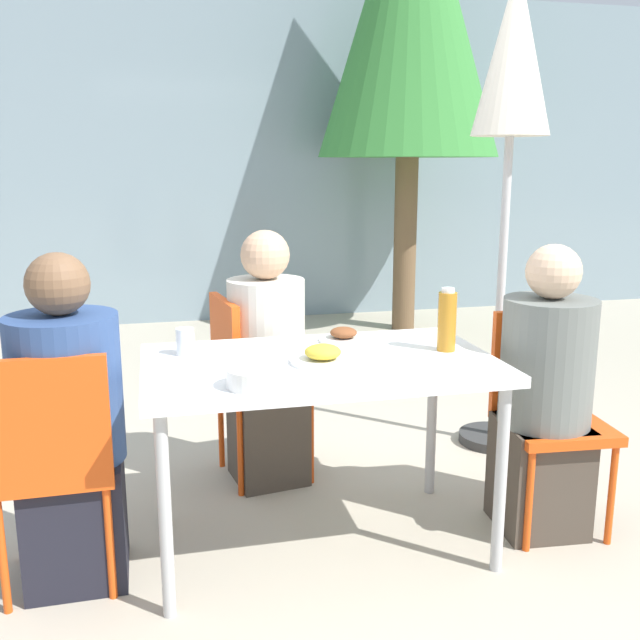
{
  "coord_description": "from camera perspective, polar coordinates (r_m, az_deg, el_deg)",
  "views": [
    {
      "loc": [
        -0.59,
        -2.49,
        1.47
      ],
      "look_at": [
        0.0,
        0.0,
        0.91
      ],
      "focal_mm": 40.0,
      "sensor_mm": 36.0,
      "label": 1
    }
  ],
  "objects": [
    {
      "name": "ground_plane",
      "position": [
        2.95,
        0.0,
        -17.45
      ],
      "size": [
        24.0,
        24.0,
        0.0
      ],
      "primitive_type": "plane",
      "color": "#B2A893"
    },
    {
      "name": "building_facade",
      "position": [
        6.83,
        -8.57,
        12.6
      ],
      "size": [
        10.0,
        0.2,
        3.0
      ],
      "color": "gray",
      "rests_on": "ground"
    },
    {
      "name": "dining_table",
      "position": [
        2.67,
        0.0,
        -4.52
      ],
      "size": [
        1.3,
        0.77,
        0.76
      ],
      "color": "white",
      "rests_on": "ground"
    },
    {
      "name": "chair_left",
      "position": [
        2.6,
        -20.6,
        -9.95
      ],
      "size": [
        0.41,
        0.41,
        0.87
      ],
      "rotation": [
        0.0,
        0.0,
        0.01
      ],
      "color": "#E54C14",
      "rests_on": "ground"
    },
    {
      "name": "person_left",
      "position": [
        2.66,
        -19.4,
        -8.53
      ],
      "size": [
        0.38,
        0.38,
        1.18
      ],
      "rotation": [
        0.0,
        0.0,
        0.01
      ],
      "color": "black",
      "rests_on": "ground"
    },
    {
      "name": "chair_right",
      "position": [
        3.08,
        17.66,
        -6.22
      ],
      "size": [
        0.43,
        0.43,
        0.87
      ],
      "rotation": [
        0.0,
        0.0,
        3.06
      ],
      "color": "#E54C14",
      "rests_on": "ground"
    },
    {
      "name": "person_right",
      "position": [
        2.98,
        17.52,
        -6.16
      ],
      "size": [
        0.36,
        0.36,
        1.17
      ],
      "rotation": [
        0.0,
        0.0,
        3.06
      ],
      "color": "#473D33",
      "rests_on": "ground"
    },
    {
      "name": "chair_far",
      "position": [
        3.33,
        -5.84,
        -4.3
      ],
      "size": [
        0.46,
        0.46,
        0.87
      ],
      "rotation": [
        0.0,
        0.0,
        -1.41
      ],
      "color": "#E54C14",
      "rests_on": "ground"
    },
    {
      "name": "person_far",
      "position": [
        3.29,
        -4.27,
        -3.69
      ],
      "size": [
        0.36,
        0.36,
        1.18
      ],
      "rotation": [
        0.0,
        0.0,
        -1.41
      ],
      "color": "#473D33",
      "rests_on": "ground"
    },
    {
      "name": "closed_umbrella",
      "position": [
        3.74,
        15.17,
        18.18
      ],
      "size": [
        0.38,
        0.38,
        2.4
      ],
      "color": "#333333",
      "rests_on": "ground"
    },
    {
      "name": "plate_0",
      "position": [
        2.61,
        0.23,
        -2.89
      ],
      "size": [
        0.24,
        0.24,
        0.07
      ],
      "color": "white",
      "rests_on": "dining_table"
    },
    {
      "name": "plate_1",
      "position": [
        2.92,
        1.89,
        -1.29
      ],
      "size": [
        0.2,
        0.2,
        0.06
      ],
      "color": "white",
      "rests_on": "dining_table"
    },
    {
      "name": "bottle",
      "position": [
        2.79,
        10.13,
        -0.04
      ],
      "size": [
        0.07,
        0.07,
        0.25
      ],
      "color": "#B7751E",
      "rests_on": "dining_table"
    },
    {
      "name": "drinking_cup",
      "position": [
        2.75,
        -10.73,
        -1.71
      ],
      "size": [
        0.07,
        0.07,
        0.1
      ],
      "color": "white",
      "rests_on": "dining_table"
    },
    {
      "name": "salad_bowl",
      "position": [
        2.34,
        -5.25,
        -4.59
      ],
      "size": [
        0.19,
        0.19,
        0.06
      ],
      "color": "white",
      "rests_on": "dining_table"
    },
    {
      "name": "tree_behind_left",
      "position": [
        6.45,
        7.3,
        23.79
      ],
      "size": [
        1.54,
        1.54,
        4.02
      ],
      "color": "brown",
      "rests_on": "ground"
    }
  ]
}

